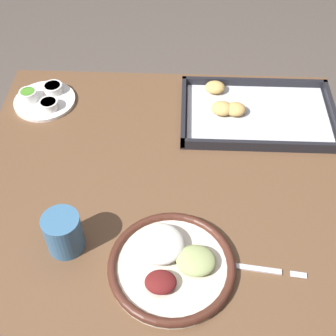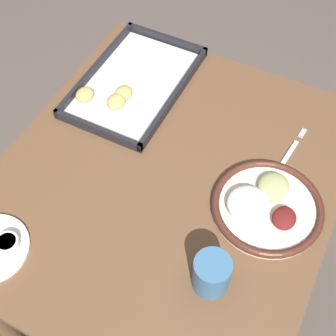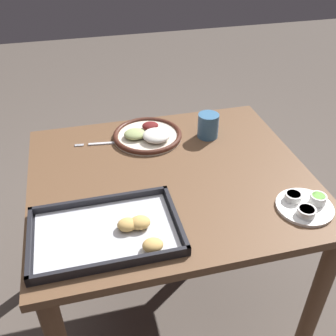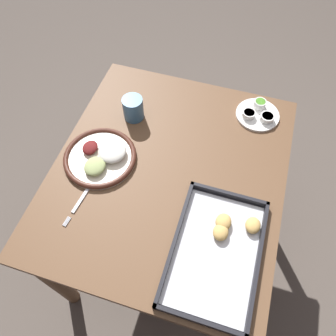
% 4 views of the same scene
% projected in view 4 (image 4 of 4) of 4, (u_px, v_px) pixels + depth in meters
% --- Properties ---
extents(ground_plane, '(8.00, 8.00, 0.00)m').
position_uv_depth(ground_plane, '(168.00, 240.00, 1.84)').
color(ground_plane, '#564C44').
extents(dining_table, '(0.97, 0.84, 0.74)m').
position_uv_depth(dining_table, '(169.00, 187.00, 1.31)').
color(dining_table, brown).
rests_on(dining_table, ground_plane).
extents(dinner_plate, '(0.27, 0.27, 0.05)m').
position_uv_depth(dinner_plate, '(101.00, 157.00, 1.22)').
color(dinner_plate, beige).
rests_on(dinner_plate, dining_table).
extents(fork, '(0.20, 0.04, 0.00)m').
position_uv_depth(fork, '(82.00, 199.00, 1.14)').
color(fork, silver).
rests_on(fork, dining_table).
extents(saucer_plate, '(0.18, 0.18, 0.04)m').
position_uv_depth(saucer_plate, '(258.00, 113.00, 1.34)').
color(saucer_plate, white).
rests_on(saucer_plate, dining_table).
extents(baking_tray, '(0.43, 0.28, 0.04)m').
position_uv_depth(baking_tray, '(218.00, 247.00, 1.04)').
color(baking_tray, black).
rests_on(baking_tray, dining_table).
extents(drinking_cup, '(0.08, 0.08, 0.10)m').
position_uv_depth(drinking_cup, '(133.00, 108.00, 1.31)').
color(drinking_cup, '#38668E').
rests_on(drinking_cup, dining_table).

